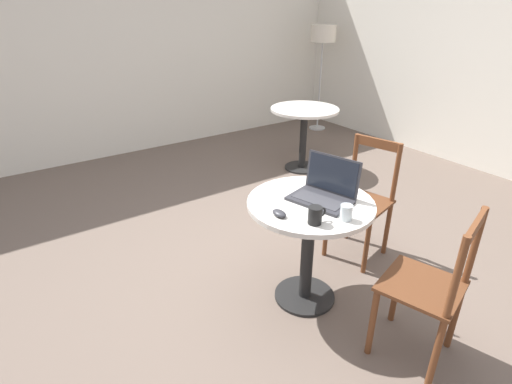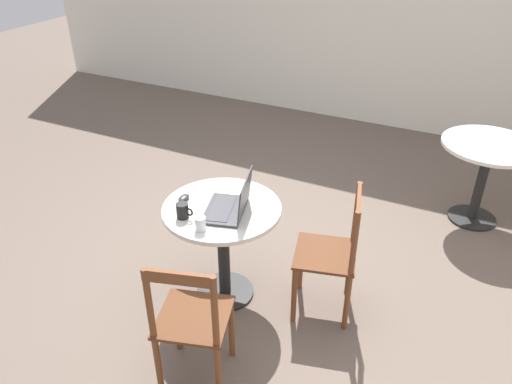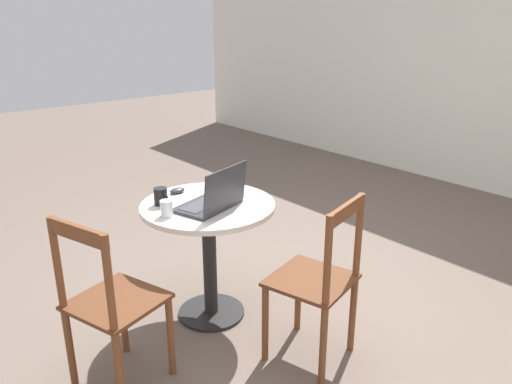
% 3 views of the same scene
% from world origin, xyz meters
% --- Properties ---
extents(ground_plane, '(16.00, 16.00, 0.00)m').
position_xyz_m(ground_plane, '(0.00, 0.00, 0.00)').
color(ground_plane, '#66564C').
extents(wall_back, '(9.40, 0.06, 2.70)m').
position_xyz_m(wall_back, '(0.00, 3.23, 1.35)').
color(wall_back, silver).
rests_on(wall_back, ground_plane).
extents(cafe_table_near, '(0.77, 0.77, 0.73)m').
position_xyz_m(cafe_table_near, '(-0.00, -0.32, 0.56)').
color(cafe_table_near, black).
rests_on(cafe_table_near, ground_plane).
extents(cafe_table_mid, '(0.77, 0.77, 0.73)m').
position_xyz_m(cafe_table_mid, '(1.50, 1.47, 0.56)').
color(cafe_table_mid, black).
rests_on(cafe_table_mid, ground_plane).
extents(chair_near_front, '(0.49, 0.49, 0.92)m').
position_xyz_m(chair_near_front, '(0.21, -1.04, 0.46)').
color(chair_near_front, brown).
rests_on(chair_near_front, ground_plane).
extents(chair_near_right, '(0.47, 0.47, 0.92)m').
position_xyz_m(chair_near_right, '(0.71, -0.14, 0.46)').
color(chair_near_right, brown).
rests_on(chair_near_right, ground_plane).
extents(laptop, '(0.35, 0.42, 0.25)m').
position_xyz_m(laptop, '(0.08, -0.34, 0.78)').
color(laptop, '#2D2D33').
rests_on(laptop, cafe_table_near).
extents(mouse, '(0.06, 0.10, 0.03)m').
position_xyz_m(mouse, '(-0.27, -0.35, 0.75)').
color(mouse, '#2D2D33').
rests_on(mouse, cafe_table_near).
extents(mug, '(0.12, 0.08, 0.10)m').
position_xyz_m(mug, '(-0.16, -0.53, 0.78)').
color(mug, black).
rests_on(mug, cafe_table_near).
extents(drinking_glass, '(0.07, 0.07, 0.09)m').
position_xyz_m(drinking_glass, '(0.01, -0.59, 0.78)').
color(drinking_glass, silver).
rests_on(drinking_glass, cafe_table_near).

